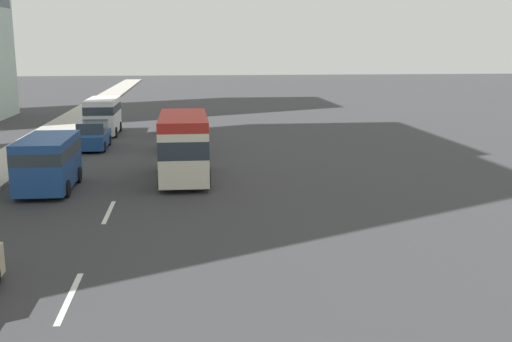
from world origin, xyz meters
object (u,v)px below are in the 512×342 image
van_lead (48,160)px  car_seventh (183,137)px  van_sixth (103,114)px  car_third (93,136)px  minibus_second (184,144)px  car_fourth (181,123)px

van_lead → car_seventh: 11.23m
van_lead → car_seventh: (9.65, -5.71, -0.52)m
van_lead → van_sixth: bearing=179.6°
van_lead → car_seventh: van_lead is taller
van_lead → car_seventh: bearing=149.4°
car_third → car_seventh: 5.58m
minibus_second → car_seventh: size_ratio=1.51×
car_fourth → car_seventh: car_seventh is taller
car_seventh → van_sixth: bearing=37.2°
minibus_second → car_third: 10.93m
minibus_second → van_sixth: (15.50, 5.69, -0.21)m
van_sixth → car_seventh: van_sixth is taller
car_third → van_sixth: 6.17m
car_seventh → car_third: bearing=77.2°
minibus_second → car_fourth: minibus_second is taller
minibus_second → van_sixth: minibus_second is taller
car_third → car_seventh: car_seventh is taller
car_third → van_sixth: size_ratio=0.81×
car_third → car_seventh: bearing=77.2°
car_fourth → car_third: bearing=138.6°
car_seventh → car_fourth: bearing=1.3°
minibus_second → van_sixth: bearing=20.1°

